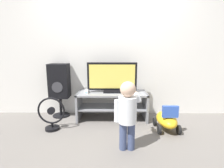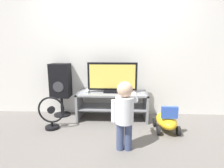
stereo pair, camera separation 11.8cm
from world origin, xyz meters
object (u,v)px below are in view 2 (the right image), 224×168
Objects in this scene: television at (112,78)px; floor_fan at (51,114)px; child at (125,110)px; speaker_tower at (61,82)px; ride_on_toy at (166,120)px; remote_primary at (129,94)px; game_console at (87,91)px.

television is 1.16m from floor_fan.
speaker_tower is (-1.15, 1.11, 0.13)m from child.
television is 1.12m from ride_on_toy.
remote_primary is (0.29, -0.15, -0.25)m from television.
floor_fan is at bearing -179.72° from ride_on_toy.
speaker_tower reaches higher than floor_fan.
speaker_tower is at bearing 163.09° from game_console.
floor_fan is at bearing -152.93° from television.
television reaches higher than ride_on_toy.
speaker_tower is 0.71m from floor_fan.
child is (-0.09, -0.85, 0.01)m from remote_primary.
television is 1.66× the size of floor_fan.
television is 1.00× the size of child.
child reaches higher than remote_primary.
game_console reaches higher than remote_primary.
game_console is at bearing 162.00° from ride_on_toy.
game_console reaches higher than floor_fan.
ride_on_toy is (0.65, 0.54, -0.34)m from child.
speaker_tower reaches higher than child.
remote_primary is 0.25× the size of floor_fan.
game_console is at bearing -16.91° from speaker_tower.
game_console is 0.20× the size of speaker_tower.
television is 0.88× the size of speaker_tower.
speaker_tower is 1.89× the size of floor_fan.
speaker_tower reaches higher than ride_on_toy.
game_console is 0.56m from speaker_tower.
remote_primary is 0.24× the size of ride_on_toy.
television is 0.97m from speaker_tower.
game_console is 0.38× the size of floor_fan.
speaker_tower is 1.81× the size of ride_on_toy.
speaker_tower is at bearing 93.21° from floor_fan.
television is 0.41m from remote_primary.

